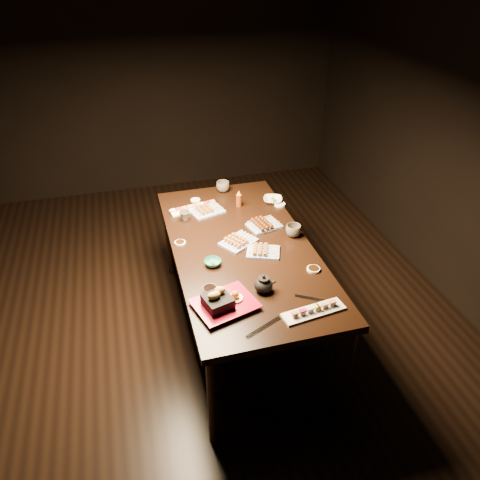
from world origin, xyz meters
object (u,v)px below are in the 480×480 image
(sushi_platter_near, at_px, (314,309))
(edamame_bowl_cream, at_px, (273,200))
(yakitori_plate_left, at_px, (207,208))
(tempura_tray, at_px, (225,298))
(teacup_far_right, at_px, (223,187))
(teacup_far_left, at_px, (185,216))
(condiment_bottle, at_px, (239,198))
(teapot, at_px, (263,283))
(dining_table, at_px, (242,291))
(teacup_near_left, at_px, (210,293))
(yakitori_plate_center, at_px, (238,239))
(sushi_platter_far, at_px, (193,207))
(yakitori_plate_right, at_px, (263,249))
(edamame_bowl_green, at_px, (213,263))
(teacup_mid_right, at_px, (293,231))

(sushi_platter_near, xyz_separation_m, edamame_bowl_cream, (0.18, 1.25, -0.00))
(yakitori_plate_left, height_order, tempura_tray, tempura_tray)
(teacup_far_right, bearing_deg, tempura_tray, -102.97)
(teacup_far_left, xyz_separation_m, condiment_bottle, (0.43, 0.10, 0.03))
(teacup_far_left, xyz_separation_m, teapot, (0.30, -0.91, 0.02))
(yakitori_plate_left, bearing_deg, dining_table, -92.78)
(teacup_near_left, bearing_deg, edamame_bowl_cream, 54.66)
(yakitori_plate_center, bearing_deg, dining_table, -107.52)
(sushi_platter_near, bearing_deg, yakitori_plate_left, 97.45)
(sushi_platter_far, distance_m, yakitori_plate_right, 0.76)
(yakitori_plate_center, xyz_separation_m, teapot, (0.01, -0.52, 0.02))
(yakitori_plate_center, relative_size, condiment_bottle, 1.76)
(sushi_platter_near, xyz_separation_m, yakitori_plate_center, (-0.22, 0.77, 0.01))
(dining_table, xyz_separation_m, yakitori_plate_left, (-0.13, 0.51, 0.40))
(sushi_platter_far, height_order, teapot, teapot)
(condiment_bottle, bearing_deg, teapot, -97.07)
(sushi_platter_far, xyz_separation_m, yakitori_plate_center, (0.21, -0.53, 0.01))
(yakitori_plate_center, bearing_deg, sushi_platter_far, 80.15)
(sushi_platter_far, xyz_separation_m, teacup_near_left, (-0.09, -1.04, 0.02))
(yakitori_plate_right, distance_m, edamame_bowl_green, 0.35)
(teacup_far_right, bearing_deg, condiment_bottle, -77.67)
(edamame_bowl_green, relative_size, condiment_bottle, 0.82)
(teacup_far_right, height_order, teapot, teapot)
(tempura_tray, height_order, condiment_bottle, condiment_bottle)
(teacup_near_left, xyz_separation_m, condiment_bottle, (0.44, 1.00, 0.03))
(dining_table, bearing_deg, sushi_platter_near, -70.08)
(teacup_near_left, bearing_deg, yakitori_plate_left, 79.30)
(sushi_platter_far, xyz_separation_m, yakitori_plate_left, (0.09, -0.06, 0.01))
(teacup_mid_right, xyz_separation_m, teapot, (-0.38, -0.51, 0.01))
(sushi_platter_near, xyz_separation_m, teacup_far_left, (-0.51, 1.16, 0.01))
(teacup_mid_right, distance_m, condiment_bottle, 0.56)
(sushi_platter_far, xyz_separation_m, tempura_tray, (-0.02, -1.12, 0.04))
(teacup_mid_right, xyz_separation_m, teacup_far_left, (-0.68, 0.40, -0.01))
(yakitori_plate_center, relative_size, teacup_near_left, 2.70)
(yakitori_plate_center, relative_size, edamame_bowl_cream, 1.61)
(yakitori_plate_center, distance_m, yakitori_plate_right, 0.20)
(condiment_bottle, bearing_deg, yakitori_plate_center, -105.47)
(edamame_bowl_cream, bearing_deg, teacup_far_right, 139.93)
(dining_table, xyz_separation_m, edamame_bowl_green, (-0.23, -0.15, 0.39))
(dining_table, height_order, edamame_bowl_cream, edamame_bowl_cream)
(teacup_far_left, bearing_deg, dining_table, -54.99)
(tempura_tray, xyz_separation_m, teacup_near_left, (-0.06, 0.09, -0.02))
(sushi_platter_near, bearing_deg, teacup_far_left, 106.11)
(yakitori_plate_right, bearing_deg, yakitori_plate_center, 149.69)
(yakitori_plate_right, bearing_deg, teacup_far_left, 148.39)
(yakitori_plate_right, xyz_separation_m, tempura_tray, (-0.36, -0.44, 0.03))
(teacup_near_left, distance_m, teacup_far_right, 1.32)
(sushi_platter_near, xyz_separation_m, teapot, (-0.21, 0.25, 0.03))
(edamame_bowl_cream, height_order, teacup_far_left, teacup_far_left)
(edamame_bowl_green, bearing_deg, sushi_platter_far, 89.52)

